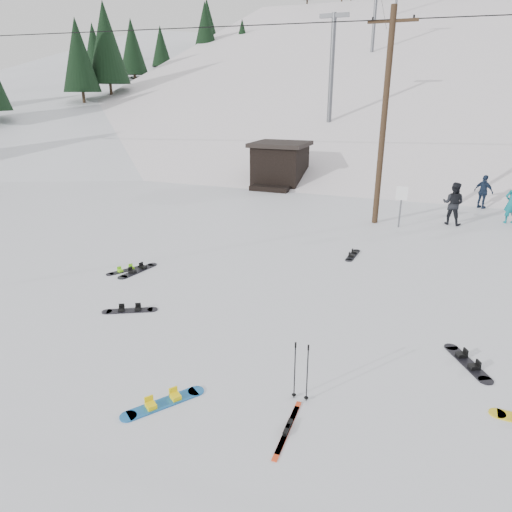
% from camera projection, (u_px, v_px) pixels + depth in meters
% --- Properties ---
extents(ground, '(200.00, 200.00, 0.00)m').
position_uv_depth(ground, '(186.00, 379.00, 9.57)').
color(ground, silver).
rests_on(ground, ground).
extents(ski_slope, '(60.00, 85.24, 65.97)m').
position_uv_depth(ski_slope, '(393.00, 231.00, 61.82)').
color(ski_slope, white).
rests_on(ski_slope, ground).
extents(ridge_left, '(47.54, 95.03, 58.38)m').
position_uv_depth(ridge_left, '(139.00, 212.00, 67.74)').
color(ridge_left, silver).
rests_on(ridge_left, ground).
extents(treeline_left, '(20.00, 64.00, 10.00)m').
position_uv_depth(treeline_left, '(107.00, 142.00, 56.33)').
color(treeline_left, black).
rests_on(treeline_left, ground).
extents(treeline_crest, '(50.00, 6.00, 10.00)m').
position_uv_depth(treeline_crest, '(417.00, 125.00, 84.94)').
color(treeline_crest, black).
rests_on(treeline_crest, ski_slope).
extents(utility_pole, '(2.00, 0.26, 9.00)m').
position_uv_depth(utility_pole, '(384.00, 117.00, 19.58)').
color(utility_pole, '#3A2819').
rests_on(utility_pole, ground).
extents(trail_sign, '(0.50, 0.09, 1.85)m').
position_uv_depth(trail_sign, '(401.00, 199.00, 19.98)').
color(trail_sign, '#595B60').
rests_on(trail_sign, ground).
extents(lift_hut, '(3.40, 4.10, 2.75)m').
position_uv_depth(lift_hut, '(280.00, 164.00, 29.19)').
color(lift_hut, black).
rests_on(lift_hut, ground).
extents(lift_tower_near, '(2.20, 0.36, 8.00)m').
position_uv_depth(lift_tower_near, '(332.00, 62.00, 34.59)').
color(lift_tower_near, '#595B60').
rests_on(lift_tower_near, ski_slope).
extents(lift_tower_mid, '(2.20, 0.36, 8.00)m').
position_uv_depth(lift_tower_mid, '(375.00, 9.00, 49.93)').
color(lift_tower_mid, '#595B60').
rests_on(lift_tower_mid, ski_slope).
extents(hero_snowboard, '(1.12, 1.45, 0.12)m').
position_uv_depth(hero_snowboard, '(163.00, 403.00, 8.80)').
color(hero_snowboard, '#1B68B3').
rests_on(hero_snowboard, ground).
extents(hero_skis, '(0.14, 1.61, 0.08)m').
position_uv_depth(hero_skis, '(288.00, 428.00, 8.13)').
color(hero_skis, red).
rests_on(hero_skis, ground).
extents(ski_poles, '(0.34, 0.09, 1.23)m').
position_uv_depth(ski_poles, '(301.00, 371.00, 8.75)').
color(ski_poles, black).
rests_on(ski_poles, ground).
extents(board_scatter_a, '(1.37, 0.85, 0.11)m').
position_uv_depth(board_scatter_a, '(130.00, 310.00, 12.55)').
color(board_scatter_a, black).
rests_on(board_scatter_a, ground).
extents(board_scatter_b, '(0.56, 1.66, 0.12)m').
position_uv_depth(board_scatter_b, '(138.00, 270.00, 15.36)').
color(board_scatter_b, black).
rests_on(board_scatter_b, ground).
extents(board_scatter_c, '(0.82, 1.23, 0.10)m').
position_uv_depth(board_scatter_c, '(126.00, 270.00, 15.41)').
color(board_scatter_c, black).
rests_on(board_scatter_c, ground).
extents(board_scatter_d, '(0.97, 1.47, 0.12)m').
position_uv_depth(board_scatter_d, '(467.00, 362.00, 10.12)').
color(board_scatter_d, black).
rests_on(board_scatter_d, ground).
extents(board_scatter_f, '(0.35, 1.45, 0.10)m').
position_uv_depth(board_scatter_f, '(353.00, 255.00, 16.84)').
color(board_scatter_f, black).
rests_on(board_scatter_f, ground).
extents(skier_teal, '(0.83, 0.71, 1.93)m').
position_uv_depth(skier_teal, '(512.00, 202.00, 20.76)').
color(skier_teal, '#0B6A76').
rests_on(skier_teal, ground).
extents(skier_dark, '(1.09, 0.95, 1.93)m').
position_uv_depth(skier_dark, '(453.00, 204.00, 20.57)').
color(skier_dark, black).
rests_on(skier_dark, ground).
extents(skier_navy, '(1.08, 0.91, 1.73)m').
position_uv_depth(skier_navy, '(483.00, 192.00, 23.51)').
color(skier_navy, '#162339').
rests_on(skier_navy, ground).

